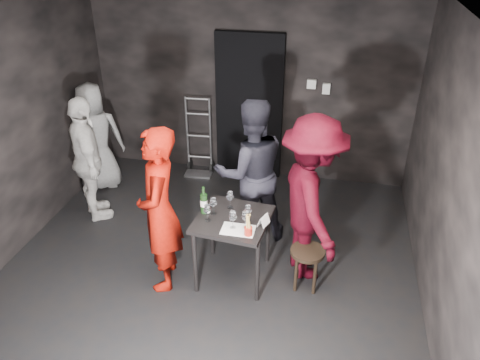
% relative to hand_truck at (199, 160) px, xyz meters
% --- Properties ---
extents(floor, '(4.50, 5.00, 0.02)m').
position_rel_hand_truck_xyz_m(floor, '(0.73, -2.29, -0.22)').
color(floor, black).
rests_on(floor, ground).
extents(ceiling, '(4.50, 5.00, 0.02)m').
position_rel_hand_truck_xyz_m(ceiling, '(0.73, -2.29, 2.48)').
color(ceiling, silver).
rests_on(ceiling, ground).
extents(wall_back, '(4.50, 0.04, 2.70)m').
position_rel_hand_truck_xyz_m(wall_back, '(0.73, 0.21, 1.13)').
color(wall_back, black).
rests_on(wall_back, ground).
extents(wall_right, '(0.04, 5.00, 2.70)m').
position_rel_hand_truck_xyz_m(wall_right, '(2.98, -2.29, 1.13)').
color(wall_right, black).
rests_on(wall_right, ground).
extents(doorway, '(0.95, 0.10, 2.10)m').
position_rel_hand_truck_xyz_m(doorway, '(0.73, 0.15, 0.83)').
color(doorway, black).
rests_on(doorway, ground).
extents(wallbox_upper, '(0.12, 0.06, 0.12)m').
position_rel_hand_truck_xyz_m(wallbox_upper, '(1.58, 0.16, 1.23)').
color(wallbox_upper, '#B7B7B2').
rests_on(wallbox_upper, wall_back).
extents(wallbox_lower, '(0.10, 0.06, 0.14)m').
position_rel_hand_truck_xyz_m(wallbox_lower, '(1.78, 0.16, 1.18)').
color(wallbox_lower, '#B7B7B2').
rests_on(wallbox_lower, wall_back).
extents(hand_truck, '(0.39, 0.34, 1.18)m').
position_rel_hand_truck_xyz_m(hand_truck, '(0.00, 0.00, 0.00)').
color(hand_truck, '#B2B2B7').
rests_on(hand_truck, floor).
extents(tasting_table, '(0.72, 0.72, 0.75)m').
position_rel_hand_truck_xyz_m(tasting_table, '(1.02, -2.18, 0.43)').
color(tasting_table, black).
rests_on(tasting_table, floor).
extents(stool, '(0.35, 0.35, 0.47)m').
position_rel_hand_truck_xyz_m(stool, '(1.80, -2.18, 0.16)').
color(stool, black).
rests_on(stool, floor).
extents(server_red, '(0.68, 0.86, 2.07)m').
position_rel_hand_truck_xyz_m(server_red, '(0.33, -2.40, 0.82)').
color(server_red, '#A61005').
rests_on(server_red, floor).
extents(woman_black, '(1.13, 0.91, 2.04)m').
position_rel_hand_truck_xyz_m(woman_black, '(1.06, -1.41, 0.80)').
color(woman_black, black).
rests_on(woman_black, floor).
extents(man_maroon, '(1.13, 1.56, 2.19)m').
position_rel_hand_truck_xyz_m(man_maroon, '(1.78, -1.92, 0.88)').
color(man_maroon, '#35030D').
rests_on(man_maroon, floor).
extents(bystander_cream, '(1.01, 1.10, 1.74)m').
position_rel_hand_truck_xyz_m(bystander_cream, '(-0.98, -1.41, 0.65)').
color(bystander_cream, silver).
rests_on(bystander_cream, floor).
extents(bystander_grey, '(0.86, 0.70, 1.55)m').
position_rel_hand_truck_xyz_m(bystander_grey, '(-1.26, -0.68, 0.56)').
color(bystander_grey, gray).
rests_on(bystander_grey, floor).
extents(tasting_mat, '(0.33, 0.22, 0.00)m').
position_rel_hand_truck_xyz_m(tasting_mat, '(1.12, -2.37, 0.54)').
color(tasting_mat, white).
rests_on(tasting_mat, tasting_table).
extents(wine_glass_a, '(0.10, 0.10, 0.20)m').
position_rel_hand_truck_xyz_m(wine_glass_a, '(0.79, -2.28, 0.63)').
color(wine_glass_a, white).
rests_on(wine_glass_a, tasting_table).
extents(wine_glass_b, '(0.09, 0.09, 0.20)m').
position_rel_hand_truck_xyz_m(wine_glass_b, '(0.81, -2.14, 0.63)').
color(wine_glass_b, white).
rests_on(wine_glass_b, tasting_table).
extents(wine_glass_c, '(0.09, 0.09, 0.21)m').
position_rel_hand_truck_xyz_m(wine_glass_c, '(0.95, -2.00, 0.64)').
color(wine_glass_c, white).
rests_on(wine_glass_c, tasting_table).
extents(wine_glass_d, '(0.09, 0.09, 0.20)m').
position_rel_hand_truck_xyz_m(wine_glass_d, '(1.06, -2.34, 0.64)').
color(wine_glass_d, white).
rests_on(wine_glass_d, tasting_table).
extents(wine_glass_e, '(0.09, 0.09, 0.20)m').
position_rel_hand_truck_xyz_m(wine_glass_e, '(1.18, -2.32, 0.64)').
color(wine_glass_e, white).
rests_on(wine_glass_e, tasting_table).
extents(wine_glass_f, '(0.08, 0.08, 0.19)m').
position_rel_hand_truck_xyz_m(wine_glass_f, '(1.18, -2.18, 0.63)').
color(wine_glass_f, white).
rests_on(wine_glass_f, tasting_table).
extents(wine_bottle, '(0.07, 0.07, 0.30)m').
position_rel_hand_truck_xyz_m(wine_bottle, '(0.71, -2.14, 0.65)').
color(wine_bottle, black).
rests_on(wine_bottle, tasting_table).
extents(breadstick_cup, '(0.08, 0.08, 0.25)m').
position_rel_hand_truck_xyz_m(breadstick_cup, '(1.23, -2.43, 0.64)').
color(breadstick_cup, '#B32618').
rests_on(breadstick_cup, tasting_table).
extents(reserved_card, '(0.13, 0.16, 0.11)m').
position_rel_hand_truck_xyz_m(reserved_card, '(1.33, -2.23, 0.59)').
color(reserved_card, white).
rests_on(reserved_card, tasting_table).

